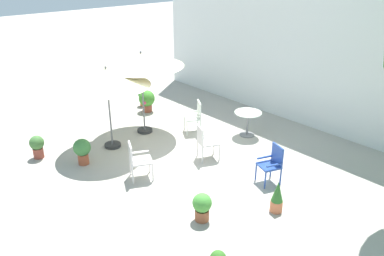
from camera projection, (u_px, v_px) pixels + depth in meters
The scene contains 15 objects.
ground_plane at pixel (187, 158), 9.91m from camera, with size 60.00×60.00×0.00m, color #ABA498.
villa_facade at pixel (294, 40), 11.47m from camera, with size 11.05×0.30×4.90m, color silver.
patio_umbrella_0 at pixel (106, 78), 9.70m from camera, with size 2.22×2.22×2.24m.
patio_umbrella_1 at pixel (141, 60), 10.52m from camera, with size 2.36×2.36×2.39m.
cafe_table_0 at pixel (248, 119), 10.95m from camera, with size 0.77×0.77×0.71m.
patio_chair_0 at pixel (137, 159), 8.79m from camera, with size 0.62×0.64×0.89m.
patio_chair_1 at pixel (272, 162), 8.64m from camera, with size 0.56×0.56×0.90m.
patio_chair_2 at pixel (205, 140), 9.65m from camera, with size 0.60×0.62×0.89m.
patio_chair_3 at pixel (195, 115), 11.16m from camera, with size 0.62×0.61×0.94m.
potted_plant_0 at pixel (202, 206), 7.44m from camera, with size 0.38×0.38×0.58m.
potted_plant_2 at pixel (82, 150), 9.46m from camera, with size 0.43×0.43×0.67m.
potted_plant_3 at pixel (147, 100), 12.71m from camera, with size 0.53×0.53×0.72m.
potted_plant_4 at pixel (37, 145), 9.78m from camera, with size 0.36×0.36×0.60m.
potted_plant_5 at pixel (277, 197), 7.69m from camera, with size 0.25×0.25×0.69m.
potted_plant_6 at pixel (143, 96), 13.24m from camera, with size 0.32×0.32×0.57m.
Camera 1 is at (6.62, -5.72, 4.71)m, focal length 36.13 mm.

